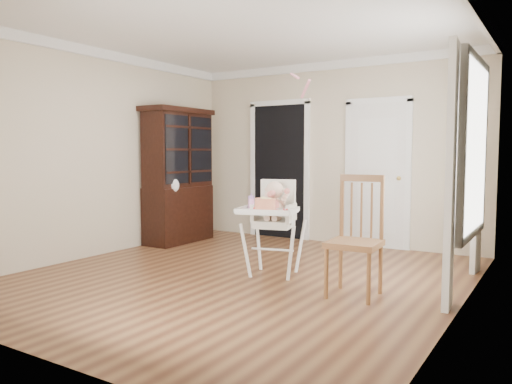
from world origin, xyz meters
The scene contains 16 objects.
floor centered at (0.00, 0.00, 0.00)m, with size 5.00×5.00×0.00m, color #532E1C.
ceiling centered at (0.00, 0.00, 2.70)m, with size 5.00×5.00×0.00m, color white.
wall_back centered at (0.00, 2.50, 1.35)m, with size 4.50×4.50×0.00m, color beige.
wall_left centered at (-2.25, 0.00, 1.35)m, with size 5.00×5.00×0.00m, color beige.
wall_right centered at (2.25, 0.00, 1.35)m, with size 5.00×5.00×0.00m, color beige.
crown_molding centered at (0.00, 0.00, 2.64)m, with size 4.50×5.00×0.12m, color white, non-canonical shape.
doorway centered at (-0.90, 2.48, 1.11)m, with size 1.06×0.05×2.22m.
closet_door centered at (0.70, 2.48, 1.02)m, with size 0.96×0.09×2.13m.
window_right centered at (2.18, 0.80, 1.29)m, with size 0.13×1.84×2.30m.
high_chair centered at (0.26, 0.27, 0.66)m, with size 0.77×0.88×1.08m.
baby centered at (0.26, 0.30, 0.81)m, with size 0.34×0.24×0.45m.
cake centered at (0.31, 0.01, 0.81)m, with size 0.28×0.28×0.13m.
sippy_cup centered at (0.07, 0.12, 0.82)m, with size 0.07×0.07×0.17m.
china_cabinet centered at (-1.99, 1.30, 1.01)m, with size 0.53×1.19×2.02m.
dining_chair centered at (1.32, -0.01, 0.53)m, with size 0.49×0.49×1.14m.
streamer centered at (0.08, 1.12, 2.30)m, with size 0.03×0.50×0.02m, color pink, non-canonical shape.
Camera 1 is at (2.98, -4.46, 1.36)m, focal length 35.00 mm.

